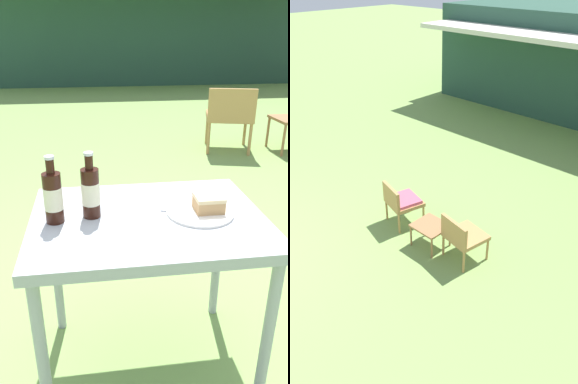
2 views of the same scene
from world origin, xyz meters
TOP-DOWN VIEW (x-y plane):
  - ground_plane at (0.00, 0.00)m, footprint 60.00×60.00m
  - cabin_building at (1.50, 11.22)m, footprint 9.37×5.70m
  - wicker_chair_cushioned at (1.41, 3.00)m, footprint 0.64×0.63m
  - patio_table at (0.00, 0.00)m, footprint 0.83×0.62m
  - cake_on_plate at (0.20, -0.01)m, footprint 0.24×0.24m
  - cola_bottle_near at (-0.20, 0.02)m, footprint 0.06×0.06m
  - cola_bottle_far at (-0.32, -0.00)m, footprint 0.06×0.06m
  - fork at (0.14, 0.00)m, footprint 0.17×0.07m

SIDE VIEW (x-z plane):
  - ground_plane at x=0.00m, z-range 0.00..0.00m
  - wicker_chair_cushioned at x=1.41m, z-range 0.07..0.82m
  - patio_table at x=0.00m, z-range 0.27..0.98m
  - fork at x=0.14m, z-range 0.71..0.71m
  - cake_on_plate at x=0.20m, z-range 0.70..0.76m
  - cola_bottle_near at x=-0.20m, z-range 0.68..0.92m
  - cola_bottle_far at x=-0.32m, z-range 0.68..0.92m
  - cabin_building at x=1.50m, z-range 0.01..2.80m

